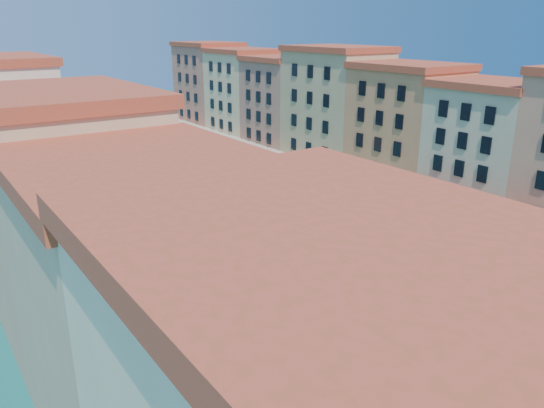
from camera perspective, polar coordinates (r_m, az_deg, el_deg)
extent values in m
cube|color=#964220|center=(15.70, 6.47, -3.87)|extent=(12.80, 16.40, 1.00)
cube|color=tan|center=(32.27, -12.98, -11.54)|extent=(12.00, 15.00, 17.00)
cube|color=#964220|center=(28.89, -14.27, 4.11)|extent=(12.80, 15.40, 1.00)
cube|color=tan|center=(45.92, -20.74, -1.62)|extent=(12.00, 17.00, 19.00)
cube|color=#964220|center=(43.69, -22.26, 10.78)|extent=(12.80, 17.40, 1.00)
cube|color=tan|center=(60.82, -24.41, 1.50)|extent=(12.00, 14.00, 16.50)
cube|color=#964220|center=(59.09, -25.55, 9.63)|extent=(12.80, 14.40, 1.00)
cube|color=beige|center=(75.84, -27.02, 5.65)|extent=(12.00, 18.00, 20.00)
cube|color=tan|center=(79.54, 22.23, 5.53)|extent=(12.00, 14.00, 16.50)
cube|color=#964220|center=(78.22, 23.03, 11.76)|extent=(12.80, 14.40, 1.00)
cube|color=#BF7347|center=(88.21, 14.17, 8.03)|extent=(12.00, 16.00, 18.00)
cube|color=#964220|center=(87.05, 14.67, 14.17)|extent=(12.80, 16.40, 1.00)
cube|color=tan|center=(99.86, 6.81, 10.23)|extent=(12.00, 18.00, 20.00)
cube|color=#964220|center=(98.88, 7.05, 16.26)|extent=(12.80, 18.40, 1.00)
cube|color=#A96952|center=(112.77, 1.14, 10.68)|extent=(12.00, 15.00, 17.50)
cube|color=#964220|center=(111.86, 1.17, 15.37)|extent=(12.80, 15.40, 1.00)
cube|color=#DDB481|center=(125.47, -3.11, 11.70)|extent=(12.00, 16.00, 18.50)
cube|color=#964220|center=(124.66, -3.19, 16.15)|extent=(12.80, 16.40, 1.00)
cube|color=#BD684F|center=(139.61, -6.78, 12.52)|extent=(12.00, 17.00, 19.50)
cube|color=#964220|center=(138.90, -6.95, 16.72)|extent=(12.80, 17.40, 1.00)
cube|color=#A59C85|center=(92.20, 5.31, 3.54)|extent=(4.00, 140.00, 1.00)
cylinder|color=slate|center=(68.60, 24.45, -2.64)|extent=(0.12, 0.12, 3.00)
cube|color=maroon|center=(74.57, 18.42, 0.97)|extent=(3.20, 12.60, 0.25)
cylinder|color=slate|center=(71.65, 20.27, -1.22)|extent=(0.12, 0.12, 3.00)
cylinder|color=slate|center=(76.39, 15.18, 0.51)|extent=(0.12, 0.12, 3.00)
cylinder|color=brown|center=(65.17, 26.04, -4.15)|extent=(0.24, 0.24, 3.20)
cylinder|color=brown|center=(66.10, 25.56, -3.77)|extent=(0.24, 0.24, 3.20)
cylinder|color=brown|center=(67.04, 25.09, -3.39)|extent=(0.24, 0.24, 3.20)
cylinder|color=brown|center=(72.26, 16.50, -0.82)|extent=(0.24, 0.24, 3.20)
cylinder|color=brown|center=(73.29, 16.20, -0.52)|extent=(0.24, 0.24, 3.20)
cylinder|color=brown|center=(74.33, 15.90, -0.22)|extent=(0.24, 0.24, 3.20)
cylinder|color=brown|center=(83.97, 7.00, 2.53)|extent=(0.24, 0.24, 3.20)
cylinder|color=brown|center=(85.07, 6.86, 2.75)|extent=(0.24, 0.24, 3.20)
cylinder|color=brown|center=(86.17, 6.72, 2.96)|extent=(0.24, 0.24, 3.20)
cube|color=white|center=(39.19, 25.51, -18.87)|extent=(9.08, 15.08, 1.48)
cube|color=slate|center=(38.69, 25.70, -17.83)|extent=(9.51, 15.61, 0.23)
cube|color=silver|center=(94.74, -11.23, 3.77)|extent=(13.16, 21.89, 1.30)
cube|color=white|center=(94.39, -11.28, 4.59)|extent=(10.92, 17.68, 1.74)
cube|color=slate|center=(94.15, -11.32, 5.20)|extent=(11.44, 18.31, 0.27)
cube|color=red|center=(94.59, -11.25, 4.12)|extent=(13.21, 21.91, 0.27)
cube|color=black|center=(50.12, 17.86, -11.28)|extent=(2.24, 8.53, 0.42)
cone|color=black|center=(51.98, 13.36, -9.26)|extent=(1.11, 1.99, 1.58)
cone|color=black|center=(48.33, 22.83, -12.74)|extent=(1.06, 1.67, 1.39)
imported|color=#302B24|center=(48.34, 21.71, -11.59)|extent=(0.64, 0.47, 1.62)
cube|color=black|center=(62.60, 23.70, -5.77)|extent=(1.82, 9.91, 0.49)
cone|color=black|center=(65.37, 19.89, -3.86)|extent=(1.12, 2.26, 1.84)
imported|color=#2B2B25|center=(60.17, 27.03, -6.06)|extent=(0.96, 0.77, 1.89)
cube|color=black|center=(70.68, 2.80, -1.41)|extent=(2.47, 8.82, 0.44)
cone|color=black|center=(73.76, 0.05, -0.21)|extent=(1.18, 2.07, 1.63)
cone|color=black|center=(67.58, 5.81, -2.21)|extent=(1.13, 1.74, 1.44)
cube|color=silver|center=(64.96, 2.42, -3.08)|extent=(3.23, 7.31, 0.81)
cube|color=#123797|center=(65.03, 2.11, -2.38)|extent=(2.24, 3.26, 0.71)
cube|color=white|center=(98.39, -6.76, 4.38)|extent=(4.86, 6.78, 0.75)
cube|color=#123797|center=(98.49, -7.00, 4.78)|extent=(2.80, 3.28, 0.66)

